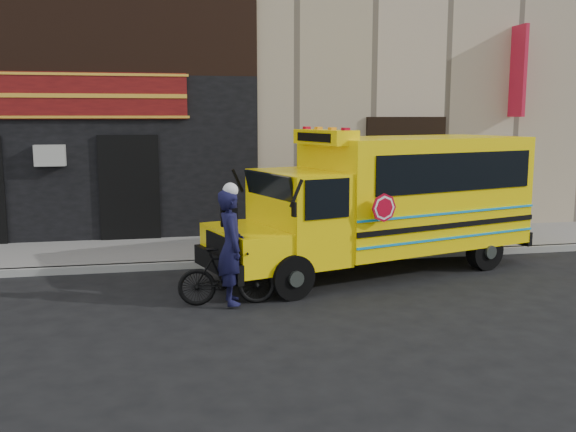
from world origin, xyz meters
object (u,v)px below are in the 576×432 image
(sign_pole, at_px, (409,191))
(cyclist, at_px, (231,250))
(bicycle, at_px, (227,276))
(school_bus, at_px, (390,198))

(sign_pole, xyz_separation_m, cyclist, (-4.26, -2.79, -0.56))
(bicycle, relative_size, cyclist, 0.85)
(school_bus, height_order, bicycle, school_bus)
(sign_pole, distance_m, bicycle, 5.21)
(sign_pole, bearing_deg, school_bus, -130.94)
(school_bus, bearing_deg, cyclist, -151.32)
(bicycle, bearing_deg, sign_pole, -54.43)
(school_bus, relative_size, bicycle, 4.36)
(school_bus, distance_m, sign_pole, 1.16)
(sign_pole, relative_size, bicycle, 1.66)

